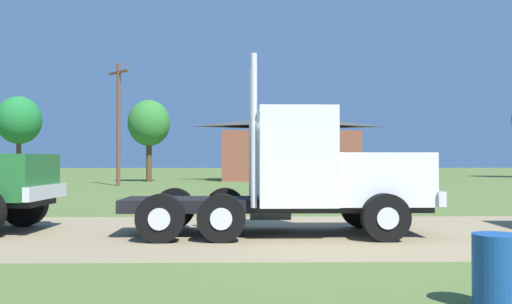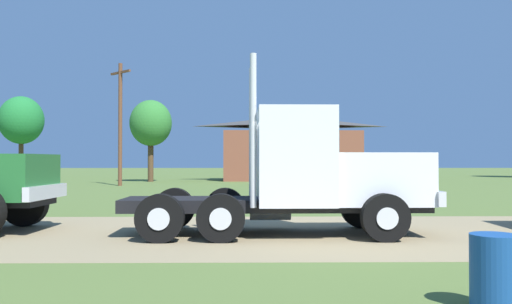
# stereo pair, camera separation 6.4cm
# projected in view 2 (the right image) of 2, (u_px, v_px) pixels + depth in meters

# --- Properties ---
(ground_plane) EXTENTS (200.00, 200.00, 0.00)m
(ground_plane) POSITION_uv_depth(u_px,v_px,m) (307.00, 233.00, 12.02)
(ground_plane) COLOR #526830
(dirt_track) EXTENTS (120.00, 6.93, 0.01)m
(dirt_track) POSITION_uv_depth(u_px,v_px,m) (307.00, 233.00, 12.02)
(dirt_track) COLOR #8D7C5A
(dirt_track) RESTS_ON ground_plane
(truck_foreground_white) EXTENTS (6.97, 2.62, 3.95)m
(truck_foreground_white) POSITION_uv_depth(u_px,v_px,m) (309.00, 177.00, 11.84)
(truck_foreground_white) COLOR black
(truck_foreground_white) RESTS_ON ground_plane
(steel_barrel) EXTENTS (0.55, 0.55, 0.86)m
(steel_barrel) POSITION_uv_depth(u_px,v_px,m) (495.00, 272.00, 5.83)
(steel_barrel) COLOR #19478C
(steel_barrel) RESTS_ON ground_plane
(shed_building) EXTENTS (11.79, 5.76, 5.42)m
(shed_building) POSITION_uv_depth(u_px,v_px,m) (291.00, 149.00, 43.50)
(shed_building) COLOR brown
(shed_building) RESTS_ON ground_plane
(utility_pole_near) EXTENTS (1.68, 1.63, 8.10)m
(utility_pole_near) POSITION_uv_depth(u_px,v_px,m) (120.00, 121.00, 34.25)
(utility_pole_near) COLOR brown
(utility_pole_near) RESTS_ON ground_plane
(tree_left) EXTENTS (4.12, 4.12, 7.75)m
(tree_left) POSITION_uv_depth(u_px,v_px,m) (21.00, 121.00, 49.17)
(tree_left) COLOR #513823
(tree_left) RESTS_ON ground_plane
(tree_mid) EXTENTS (3.28, 3.28, 6.41)m
(tree_mid) POSITION_uv_depth(u_px,v_px,m) (151.00, 124.00, 40.66)
(tree_mid) COLOR #513823
(tree_mid) RESTS_ON ground_plane
(tree_right) EXTENTS (3.25, 3.25, 6.17)m
(tree_right) POSITION_uv_depth(u_px,v_px,m) (315.00, 130.00, 46.16)
(tree_right) COLOR #513823
(tree_right) RESTS_ON ground_plane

